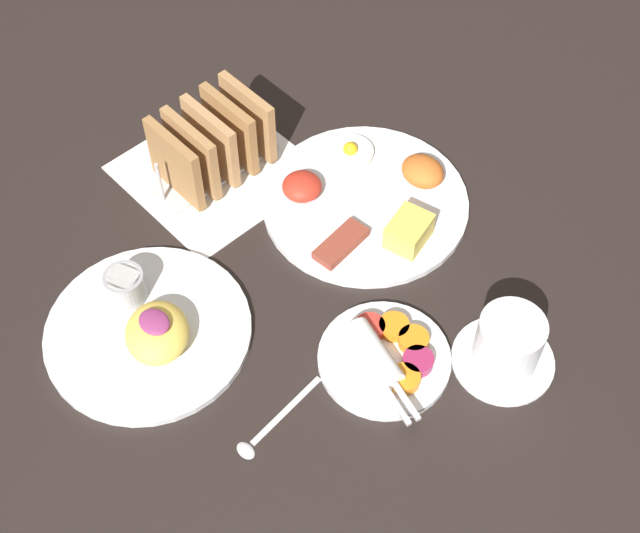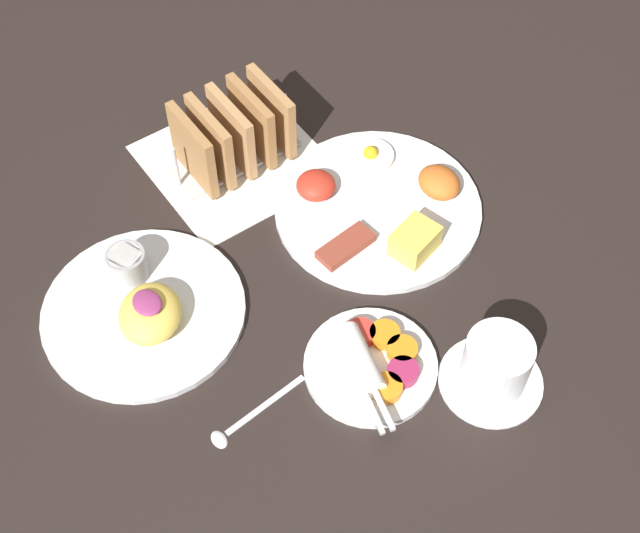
% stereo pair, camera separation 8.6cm
% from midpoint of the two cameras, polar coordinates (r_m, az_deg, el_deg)
% --- Properties ---
extents(ground_plane, '(3.00, 3.00, 0.00)m').
position_cam_midpoint_polar(ground_plane, '(1.12, -5.72, -0.32)').
color(ground_plane, black).
extents(napkin_flat, '(0.22, 0.22, 0.00)m').
position_cam_midpoint_polar(napkin_flat, '(1.23, -8.76, 6.02)').
color(napkin_flat, white).
rests_on(napkin_flat, ground_plane).
extents(plate_breakfast, '(0.27, 0.27, 0.05)m').
position_cam_midpoint_polar(plate_breakfast, '(1.17, 1.01, 4.19)').
color(plate_breakfast, white).
rests_on(plate_breakfast, ground_plane).
extents(plate_condiments, '(0.16, 0.16, 0.04)m').
position_cam_midpoint_polar(plate_condiments, '(1.03, 1.78, -5.91)').
color(plate_condiments, white).
rests_on(plate_condiments, ground_plane).
extents(plate_foreground, '(0.25, 0.25, 0.06)m').
position_cam_midpoint_polar(plate_foreground, '(1.08, -13.23, -3.88)').
color(plate_foreground, white).
rests_on(plate_foreground, ground_plane).
extents(toast_rack, '(0.10, 0.18, 0.10)m').
position_cam_midpoint_polar(toast_rack, '(1.19, -9.06, 7.64)').
color(toast_rack, '#B7B7BC').
rests_on(toast_rack, ground_plane).
extents(coffee_cup, '(0.12, 0.12, 0.08)m').
position_cam_midpoint_polar(coffee_cup, '(1.02, 9.58, -5.11)').
color(coffee_cup, white).
rests_on(coffee_cup, ground_plane).
extents(teaspoon, '(0.03, 0.13, 0.01)m').
position_cam_midpoint_polar(teaspoon, '(1.00, -5.96, -10.45)').
color(teaspoon, silver).
rests_on(teaspoon, ground_plane).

